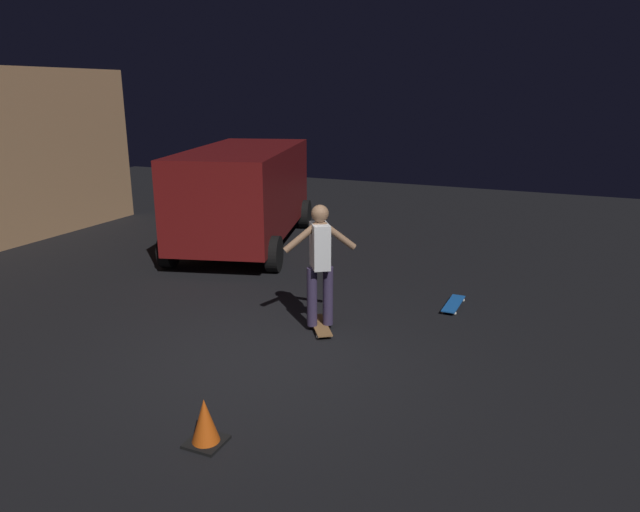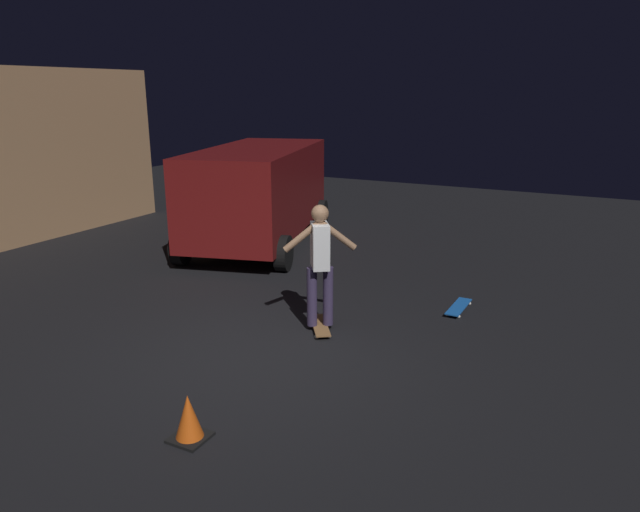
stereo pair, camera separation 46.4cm
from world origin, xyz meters
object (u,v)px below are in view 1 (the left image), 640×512
parked_van (244,191)px  skateboard_ridden (320,326)px  skateboard_spare (454,304)px  traffic_cone (205,423)px  skater (320,257)px

parked_van → skateboard_ridden: size_ratio=6.54×
skateboard_ridden → skateboard_spare: 2.19m
skateboard_spare → traffic_cone: 4.67m
parked_van → skater: (-3.50, -3.25, -0.12)m
skateboard_ridden → skater: (0.00, 0.00, 0.98)m
skateboard_spare → skater: size_ratio=0.47×
skateboard_spare → skater: bearing=136.1°
skater → parked_van: bearing=42.9°
skateboard_ridden → skater: bearing=0.0°
skateboard_spare → skateboard_ridden: bearing=136.1°
skateboard_ridden → skateboard_spare: size_ratio=0.97×
skater → traffic_cone: 2.99m
skater → traffic_cone: skater is taller
traffic_cone → skateboard_spare: bearing=-17.6°
skateboard_ridden → traffic_cone: traffic_cone is taller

